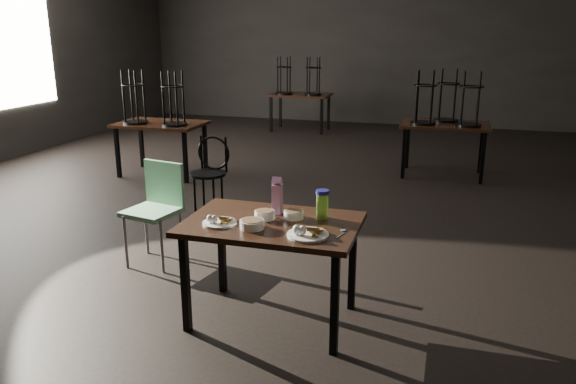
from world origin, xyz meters
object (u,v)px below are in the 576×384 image
(juice_carton, at_px, (277,197))
(main_table, at_px, (272,232))
(school_chair, at_px, (157,203))
(bentwood_chair, at_px, (210,168))
(water_bottle, at_px, (322,204))

(juice_carton, bearing_deg, main_table, -85.01)
(juice_carton, relative_size, school_chair, 0.30)
(bentwood_chair, bearing_deg, water_bottle, -47.44)
(main_table, distance_m, bentwood_chair, 2.62)
(juice_carton, bearing_deg, bentwood_chair, 125.47)
(school_chair, bearing_deg, bentwood_chair, 106.56)
(main_table, height_order, juice_carton, juice_carton)
(school_chair, bearing_deg, main_table, -17.89)
(water_bottle, relative_size, bentwood_chair, 0.24)
(main_table, xyz_separation_m, water_bottle, (0.32, 0.17, 0.18))
(juice_carton, xyz_separation_m, bentwood_chair, (-1.43, 2.00, -0.37))
(juice_carton, distance_m, water_bottle, 0.33)
(water_bottle, distance_m, school_chair, 1.76)
(bentwood_chair, height_order, school_chair, school_chair)
(juice_carton, relative_size, bentwood_chair, 0.32)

